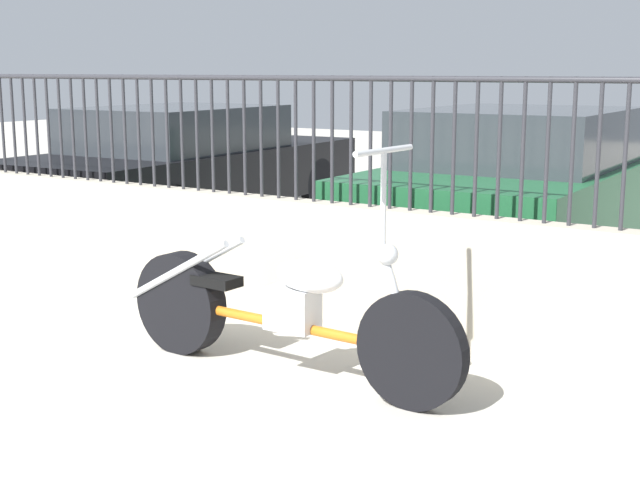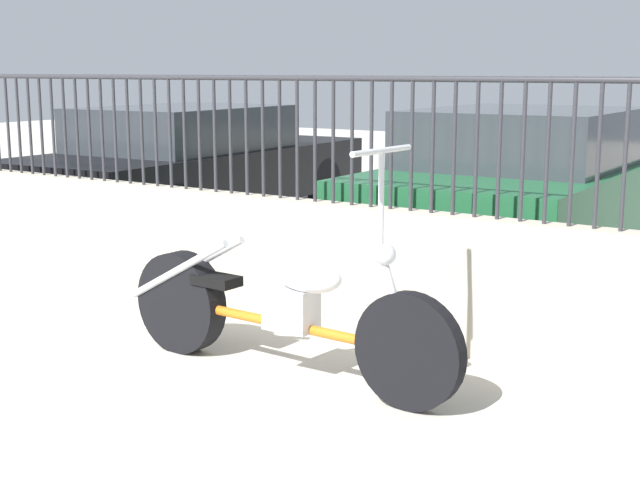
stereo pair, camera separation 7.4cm
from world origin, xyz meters
The scene contains 5 objects.
low_wall centered at (0.00, 2.98, 0.42)m, with size 8.54×0.18×0.85m.
fence_railing centered at (0.00, 2.98, 1.37)m, with size 8.54×0.04×0.82m.
motorcycle_orange centered at (1.81, 2.03, 0.37)m, with size 2.28×0.52×1.33m.
car_black centered at (-1.99, 5.70, 0.66)m, with size 2.00×4.65×1.30m.
car_green centered at (2.03, 5.51, 0.70)m, with size 1.87×4.20×1.38m.
Camera 2 is at (4.75, -1.86, 1.71)m, focal length 50.00 mm.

